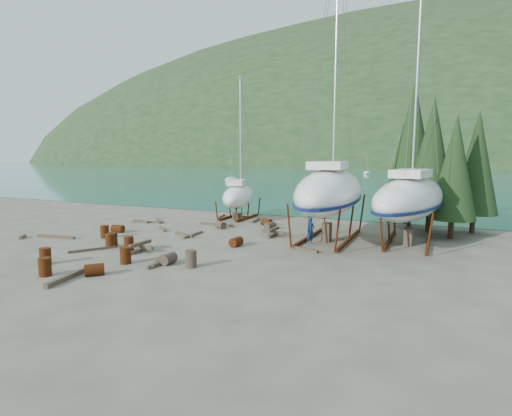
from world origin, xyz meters
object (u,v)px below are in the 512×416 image
at_px(large_sailboat_near, 330,191).
at_px(small_sailboat_shore, 239,196).
at_px(worker, 310,231).
at_px(large_sailboat_far, 411,198).

relative_size(large_sailboat_near, small_sailboat_shore, 1.63).
bearing_deg(worker, small_sailboat_shore, 79.51).
relative_size(large_sailboat_near, large_sailboat_far, 1.13).
height_order(large_sailboat_near, worker, large_sailboat_near).
xyz_separation_m(small_sailboat_shore, worker, (9.16, -7.67, -1.23)).
relative_size(large_sailboat_near, worker, 11.94).
distance_m(large_sailboat_near, worker, 3.17).
bearing_deg(large_sailboat_far, small_sailboat_shore, 171.85).
distance_m(small_sailboat_shore, worker, 12.01).
height_order(small_sailboat_shore, worker, small_sailboat_shore).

